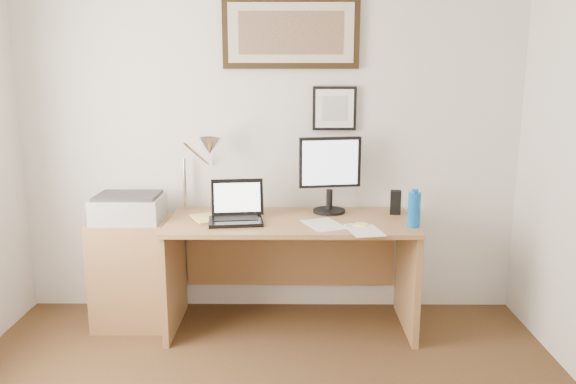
{
  "coord_description": "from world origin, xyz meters",
  "views": [
    {
      "loc": [
        0.16,
        -1.91,
        1.7
      ],
      "look_at": [
        0.13,
        1.43,
        0.98
      ],
      "focal_mm": 35.0,
      "sensor_mm": 36.0,
      "label": 1
    }
  ],
  "objects_px": {
    "desk": "(291,250)",
    "lcd_monitor": "(330,171)",
    "water_bottle": "(414,210)",
    "side_cabinet": "(133,272)",
    "laptop": "(236,213)",
    "book": "(194,220)",
    "printer": "(129,208)"
  },
  "relations": [
    {
      "from": "desk",
      "to": "lcd_monitor",
      "type": "bearing_deg",
      "value": 21.47
    },
    {
      "from": "side_cabinet",
      "to": "water_bottle",
      "type": "relative_size",
      "value": 3.32
    },
    {
      "from": "desk",
      "to": "lcd_monitor",
      "type": "height_order",
      "value": "lcd_monitor"
    },
    {
      "from": "lcd_monitor",
      "to": "printer",
      "type": "xyz_separation_m",
      "value": [
        -1.34,
        -0.14,
        -0.22
      ]
    },
    {
      "from": "desk",
      "to": "laptop",
      "type": "height_order",
      "value": "laptop"
    },
    {
      "from": "book",
      "to": "side_cabinet",
      "type": "bearing_deg",
      "value": 167.75
    },
    {
      "from": "book",
      "to": "printer",
      "type": "bearing_deg",
      "value": 168.02
    },
    {
      "from": "side_cabinet",
      "to": "laptop",
      "type": "height_order",
      "value": "laptop"
    },
    {
      "from": "side_cabinet",
      "to": "desk",
      "type": "bearing_deg",
      "value": 1.89
    },
    {
      "from": "lcd_monitor",
      "to": "water_bottle",
      "type": "bearing_deg",
      "value": -35.4
    },
    {
      "from": "book",
      "to": "lcd_monitor",
      "type": "height_order",
      "value": "lcd_monitor"
    },
    {
      "from": "side_cabinet",
      "to": "printer",
      "type": "height_order",
      "value": "printer"
    },
    {
      "from": "laptop",
      "to": "book",
      "type": "bearing_deg",
      "value": -178.35
    },
    {
      "from": "desk",
      "to": "printer",
      "type": "xyz_separation_m",
      "value": [
        -1.07,
        -0.04,
        0.3
      ]
    },
    {
      "from": "book",
      "to": "desk",
      "type": "height_order",
      "value": "book"
    },
    {
      "from": "lcd_monitor",
      "to": "book",
      "type": "bearing_deg",
      "value": -165.07
    },
    {
      "from": "water_bottle",
      "to": "lcd_monitor",
      "type": "bearing_deg",
      "value": 144.6
    },
    {
      "from": "laptop",
      "to": "printer",
      "type": "relative_size",
      "value": 0.84
    },
    {
      "from": "side_cabinet",
      "to": "book",
      "type": "bearing_deg",
      "value": -12.25
    },
    {
      "from": "laptop",
      "to": "printer",
      "type": "distance_m",
      "value": 0.73
    },
    {
      "from": "laptop",
      "to": "lcd_monitor",
      "type": "height_order",
      "value": "lcd_monitor"
    },
    {
      "from": "book",
      "to": "laptop",
      "type": "relative_size",
      "value": 0.66
    },
    {
      "from": "desk",
      "to": "printer",
      "type": "bearing_deg",
      "value": -178.01
    },
    {
      "from": "book",
      "to": "lcd_monitor",
      "type": "bearing_deg",
      "value": 14.93
    },
    {
      "from": "book",
      "to": "desk",
      "type": "relative_size",
      "value": 0.15
    },
    {
      "from": "desk",
      "to": "side_cabinet",
      "type": "bearing_deg",
      "value": -178.11
    },
    {
      "from": "side_cabinet",
      "to": "water_bottle",
      "type": "bearing_deg",
      "value": -6.73
    },
    {
      "from": "water_bottle",
      "to": "desk",
      "type": "relative_size",
      "value": 0.14
    },
    {
      "from": "book",
      "to": "printer",
      "type": "distance_m",
      "value": 0.46
    },
    {
      "from": "desk",
      "to": "lcd_monitor",
      "type": "xyz_separation_m",
      "value": [
        0.26,
        0.1,
        0.53
      ]
    },
    {
      "from": "side_cabinet",
      "to": "book",
      "type": "relative_size",
      "value": 3.01
    },
    {
      "from": "side_cabinet",
      "to": "lcd_monitor",
      "type": "relative_size",
      "value": 1.4
    }
  ]
}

